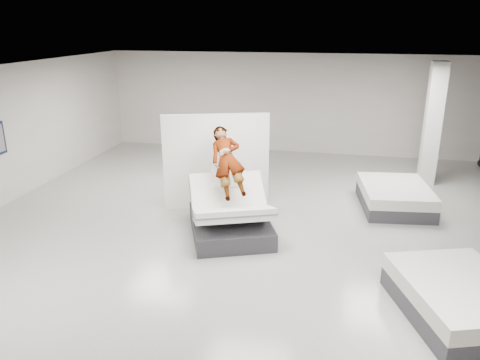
{
  "coord_description": "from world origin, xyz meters",
  "views": [
    {
      "loc": [
        1.64,
        -8.2,
        4.11
      ],
      "look_at": [
        -0.3,
        0.79,
        1.0
      ],
      "focal_mm": 35.0,
      "sensor_mm": 36.0,
      "label": 1
    }
  ],
  "objects_px": {
    "divider_panel": "(216,162)",
    "column": "(433,125)",
    "person": "(228,171)",
    "hero_bed": "(230,216)",
    "flat_bed_right_far": "(395,197)",
    "remote": "(241,186)",
    "flat_bed_right_near": "(460,300)",
    "flat_bed_left_far": "(204,163)"
  },
  "relations": [
    {
      "from": "hero_bed",
      "to": "column",
      "type": "bearing_deg",
      "value": 43.7
    },
    {
      "from": "hero_bed",
      "to": "flat_bed_right_near",
      "type": "xyz_separation_m",
      "value": [
        3.93,
        -2.07,
        -0.11
      ]
    },
    {
      "from": "remote",
      "to": "flat_bed_right_near",
      "type": "distance_m",
      "value": 4.34
    },
    {
      "from": "flat_bed_left_far",
      "to": "remote",
      "type": "bearing_deg",
      "value": -63.48
    },
    {
      "from": "divider_panel",
      "to": "remote",
      "type": "bearing_deg",
      "value": -76.27
    },
    {
      "from": "divider_panel",
      "to": "hero_bed",
      "type": "bearing_deg",
      "value": -84.08
    },
    {
      "from": "divider_panel",
      "to": "flat_bed_right_far",
      "type": "height_order",
      "value": "divider_panel"
    },
    {
      "from": "person",
      "to": "flat_bed_left_far",
      "type": "bearing_deg",
      "value": 92.09
    },
    {
      "from": "flat_bed_right_far",
      "to": "remote",
      "type": "bearing_deg",
      "value": -146.07
    },
    {
      "from": "flat_bed_right_near",
      "to": "divider_panel",
      "type": "bearing_deg",
      "value": 142.94
    },
    {
      "from": "flat_bed_right_near",
      "to": "column",
      "type": "bearing_deg",
      "value": 85.74
    },
    {
      "from": "person",
      "to": "flat_bed_right_near",
      "type": "bearing_deg",
      "value": -51.93
    },
    {
      "from": "divider_panel",
      "to": "person",
      "type": "bearing_deg",
      "value": -83.25
    },
    {
      "from": "remote",
      "to": "person",
      "type": "bearing_deg",
      "value": 122.15
    },
    {
      "from": "flat_bed_right_far",
      "to": "flat_bed_left_far",
      "type": "xyz_separation_m",
      "value": [
        -5.13,
        1.74,
        -0.02
      ]
    },
    {
      "from": "hero_bed",
      "to": "column",
      "type": "distance_m",
      "value": 6.21
    },
    {
      "from": "hero_bed",
      "to": "remote",
      "type": "relative_size",
      "value": 17.4
    },
    {
      "from": "divider_panel",
      "to": "column",
      "type": "height_order",
      "value": "column"
    },
    {
      "from": "hero_bed",
      "to": "remote",
      "type": "height_order",
      "value": "hero_bed"
    },
    {
      "from": "column",
      "to": "person",
      "type": "bearing_deg",
      "value": -139.06
    },
    {
      "from": "flat_bed_right_near",
      "to": "flat_bed_left_far",
      "type": "bearing_deg",
      "value": 133.29
    },
    {
      "from": "person",
      "to": "divider_panel",
      "type": "bearing_deg",
      "value": 94.1
    },
    {
      "from": "person",
      "to": "divider_panel",
      "type": "xyz_separation_m",
      "value": [
        -0.53,
        1.1,
        -0.15
      ]
    },
    {
      "from": "hero_bed",
      "to": "flat_bed_right_far",
      "type": "bearing_deg",
      "value": 32.72
    },
    {
      "from": "column",
      "to": "remote",
      "type": "bearing_deg",
      "value": -135.14
    },
    {
      "from": "person",
      "to": "flat_bed_right_near",
      "type": "distance_m",
      "value": 4.78
    },
    {
      "from": "flat_bed_right_far",
      "to": "column",
      "type": "xyz_separation_m",
      "value": [
        0.99,
        2.01,
        1.33
      ]
    },
    {
      "from": "hero_bed",
      "to": "person",
      "type": "distance_m",
      "value": 0.91
    },
    {
      "from": "remote",
      "to": "column",
      "type": "distance_m",
      "value": 5.93
    },
    {
      "from": "flat_bed_right_far",
      "to": "column",
      "type": "height_order",
      "value": "column"
    },
    {
      "from": "person",
      "to": "divider_panel",
      "type": "distance_m",
      "value": 1.23
    },
    {
      "from": "hero_bed",
      "to": "remote",
      "type": "distance_m",
      "value": 0.68
    },
    {
      "from": "divider_panel",
      "to": "flat_bed_right_near",
      "type": "height_order",
      "value": "divider_panel"
    },
    {
      "from": "hero_bed",
      "to": "flat_bed_left_far",
      "type": "height_order",
      "value": "hero_bed"
    },
    {
      "from": "flat_bed_left_far",
      "to": "person",
      "type": "bearing_deg",
      "value": -66.21
    },
    {
      "from": "hero_bed",
      "to": "remote",
      "type": "bearing_deg",
      "value": 11.4
    },
    {
      "from": "remote",
      "to": "column",
      "type": "relative_size",
      "value": 0.04
    },
    {
      "from": "flat_bed_right_near",
      "to": "flat_bed_left_far",
      "type": "relative_size",
      "value": 1.23
    },
    {
      "from": "person",
      "to": "remote",
      "type": "relative_size",
      "value": 12.23
    },
    {
      "from": "person",
      "to": "flat_bed_right_far",
      "type": "relative_size",
      "value": 0.8
    },
    {
      "from": "person",
      "to": "column",
      "type": "bearing_deg",
      "value": 19.24
    },
    {
      "from": "remote",
      "to": "flat_bed_right_near",
      "type": "bearing_deg",
      "value": -51.36
    }
  ]
}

